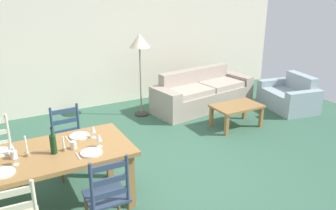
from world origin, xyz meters
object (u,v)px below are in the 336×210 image
at_px(wine_glass_near_right, 99,138).
at_px(armchair_upholstered, 290,97).
at_px(wine_glass_far_right, 93,129).
at_px(couch, 202,94).
at_px(wine_glass_near_left, 15,155).
at_px(standing_lamp, 140,46).
at_px(coffee_cup_primary, 73,145).
at_px(coffee_table, 237,108).
at_px(coffee_cup_secondary, 14,155).
at_px(dining_table, 46,160).
at_px(wine_bottle, 53,144).
at_px(dining_chair_near_right, 108,196).
at_px(dining_chair_far_right, 69,141).
at_px(wine_glass_far_left, 11,146).

relative_size(wine_glass_near_right, armchair_upholstered, 0.13).
relative_size(wine_glass_far_right, couch, 0.07).
relative_size(wine_glass_near_left, standing_lamp, 0.10).
relative_size(coffee_cup_primary, couch, 0.04).
xyz_separation_m(wine_glass_far_right, couch, (2.96, 2.02, -0.57)).
height_order(couch, standing_lamp, standing_lamp).
height_order(wine_glass_near_right, couch, wine_glass_near_right).
bearing_deg(wine_glass_far_right, armchair_upholstered, 12.86).
distance_m(coffee_cup_primary, coffee_table, 3.39).
bearing_deg(couch, coffee_cup_secondary, -151.24).
xyz_separation_m(dining_table, coffee_cup_primary, (0.31, -0.04, 0.13)).
xyz_separation_m(wine_bottle, armchair_upholstered, (5.10, 1.23, -0.62)).
distance_m(wine_glass_far_right, coffee_cup_secondary, 0.91).
height_order(dining_chair_near_right, wine_bottle, wine_bottle).
bearing_deg(wine_glass_far_right, wine_bottle, -159.84).
bearing_deg(wine_glass_far_right, dining_chair_far_right, 104.94).
height_order(wine_glass_far_left, coffee_table, wine_glass_far_left).
height_order(wine_glass_far_left, couch, wine_glass_far_left).
xyz_separation_m(coffee_cup_secondary, couch, (3.87, 2.12, -0.50)).
bearing_deg(armchair_upholstered, dining_table, -167.16).
height_order(wine_bottle, armchair_upholstered, wine_bottle).
relative_size(dining_chair_far_right, wine_glass_far_right, 5.96).
xyz_separation_m(wine_glass_near_right, coffee_cup_primary, (-0.28, 0.09, -0.07)).
bearing_deg(wine_glass_far_left, wine_glass_near_right, -16.45).
relative_size(wine_glass_near_left, armchair_upholstered, 0.13).
xyz_separation_m(dining_chair_near_right, dining_chair_far_right, (-0.03, 1.50, 0.00)).
bearing_deg(couch, standing_lamp, 172.13).
xyz_separation_m(wine_glass_near_right, couch, (2.97, 2.29, -0.57)).
bearing_deg(armchair_upholstered, wine_glass_far_right, -167.14).
bearing_deg(couch, wine_glass_near_left, -149.48).
bearing_deg(dining_table, wine_glass_far_left, 158.08).
height_order(coffee_cup_primary, armchair_upholstered, coffee_cup_primary).
relative_size(wine_glass_far_left, coffee_cup_secondary, 1.79).
relative_size(coffee_cup_secondary, coffee_table, 0.10).
xyz_separation_m(wine_glass_far_right, coffee_cup_primary, (-0.29, -0.18, -0.07)).
relative_size(dining_chair_far_right, wine_bottle, 3.04).
bearing_deg(standing_lamp, coffee_table, -47.08).
xyz_separation_m(dining_chair_near_right, wine_bottle, (-0.37, 0.68, 0.39)).
bearing_deg(coffee_table, coffee_cup_primary, -162.93).
bearing_deg(dining_chair_near_right, wine_glass_far_left, 132.28).
relative_size(dining_chair_far_right, coffee_table, 1.07).
xyz_separation_m(wine_glass_near_right, wine_glass_far_left, (-0.91, 0.27, 0.00)).
bearing_deg(wine_glass_far_left, coffee_cup_secondary, -82.26).
distance_m(coffee_cup_primary, armchair_upholstered, 5.06).
bearing_deg(dining_chair_near_right, dining_chair_far_right, 91.28).
xyz_separation_m(dining_chair_near_right, coffee_table, (3.06, 1.67, -0.12)).
xyz_separation_m(dining_table, standing_lamp, (2.22, 2.34, 0.75)).
height_order(wine_bottle, wine_glass_near_right, wine_bottle).
xyz_separation_m(dining_chair_near_right, couch, (3.10, 2.89, -0.19)).
bearing_deg(coffee_cup_secondary, dining_table, -5.98).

